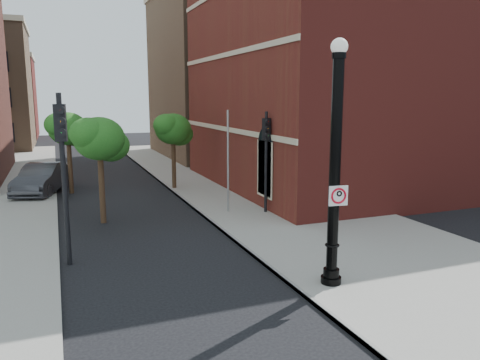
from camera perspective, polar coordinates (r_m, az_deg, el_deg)
name	(u,v)px	position (r m, az deg, el deg)	size (l,w,h in m)	color
ground	(234,311)	(12.12, -0.79, -15.66)	(120.00, 120.00, 0.00)	black
sidewalk_right	(276,204)	(23.08, 4.35, -2.95)	(8.00, 60.00, 0.12)	gray
curb_edge	(198,211)	(21.68, -5.11, -3.79)	(0.10, 60.00, 0.14)	gray
brick_wall_building	(393,81)	(31.32, 18.18, 11.44)	(22.30, 16.30, 12.50)	maroon
bg_building_tan_b	(280,78)	(44.88, 4.85, 12.29)	(22.00, 14.00, 14.00)	#805F45
lamppost	(335,178)	(12.84, 11.46, 0.30)	(0.57, 0.57, 6.76)	black
no_parking_sign	(338,196)	(12.80, 11.91, -1.87)	(0.55, 0.12, 0.55)	white
parked_car	(42,179)	(27.83, -22.96, 0.14)	(1.76, 5.06, 1.67)	#323237
traffic_signal_left	(62,151)	(15.26, -20.84, 3.31)	(0.38, 0.46, 5.39)	black
traffic_signal_right	(266,146)	(20.77, 3.22, 4.17)	(0.33, 0.40, 4.63)	black
utility_pole	(228,163)	(20.96, -1.47, 2.11)	(0.09, 0.09, 4.70)	#999999
street_tree_a	(100,140)	(20.18, -16.70, 4.70)	(2.48, 2.24, 4.46)	#332114
street_tree_b	(68,130)	(27.13, -20.20, 5.78)	(2.47, 2.23, 4.45)	#332114
street_tree_c	(173,130)	(26.75, -8.13, 6.06)	(2.41, 2.18, 4.35)	#332114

